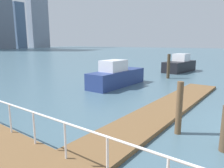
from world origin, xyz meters
The scene contains 8 objects.
floating_dock centered at (3.92, 8.65, 0.09)m, with size 14.84×2.00×0.18m, color brown.
boardwalk_railing centered at (-3.15, 10.16, 1.22)m, with size 0.06×29.28×1.08m.
dock_piling_4 centered at (1.21, 7.09, 1.06)m, with size 0.25×0.25×2.11m, color brown.
dock_piling_5 centered at (13.78, 12.63, 1.23)m, with size 0.31×0.31×2.46m, color #473826.
moored_boat_0 centered at (7.50, 14.60, 0.83)m, with size 6.05×1.82×2.19m.
moored_boat_2 centered at (19.66, 13.52, 0.82)m, with size 5.74×2.52×2.22m.
skyline_tower_6 centered at (71.02, 141.20, 14.60)m, with size 6.53×10.93×29.20m, color slate.
skyline_tower_7 centered at (91.84, 147.96, 33.00)m, with size 13.71×7.76×66.00m, color gray.
Camera 1 is at (-6.67, 4.46, 3.56)m, focal length 33.80 mm.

